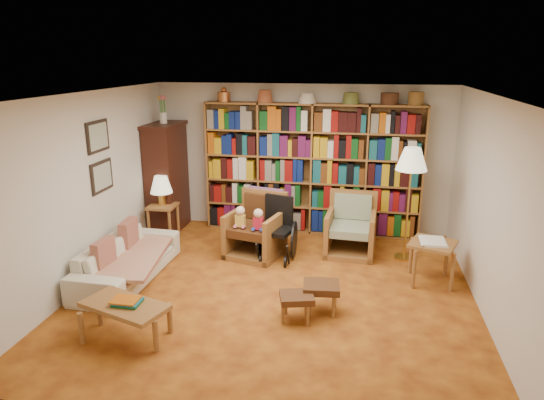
% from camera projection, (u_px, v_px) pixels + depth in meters
% --- Properties ---
extents(floor, '(5.00, 5.00, 0.00)m').
position_uv_depth(floor, '(276.00, 291.00, 6.30)').
color(floor, '#BB6B1C').
rests_on(floor, ground).
extents(ceiling, '(5.00, 5.00, 0.00)m').
position_uv_depth(ceiling, '(276.00, 95.00, 5.59)').
color(ceiling, white).
rests_on(ceiling, wall_back).
extents(wall_back, '(5.00, 0.00, 5.00)m').
position_uv_depth(wall_back, '(301.00, 158.00, 8.30)').
color(wall_back, silver).
rests_on(wall_back, floor).
extents(wall_front, '(5.00, 0.00, 5.00)m').
position_uv_depth(wall_front, '(217.00, 292.00, 3.59)').
color(wall_front, silver).
rests_on(wall_front, floor).
extents(wall_left, '(0.00, 5.00, 5.00)m').
position_uv_depth(wall_left, '(89.00, 189.00, 6.38)').
color(wall_left, silver).
rests_on(wall_left, floor).
extents(wall_right, '(0.00, 5.00, 5.00)m').
position_uv_depth(wall_right, '(492.00, 210.00, 5.51)').
color(wall_right, silver).
rests_on(wall_right, floor).
extents(bookshelf, '(3.60, 0.30, 2.42)m').
position_uv_depth(bookshelf, '(312.00, 165.00, 8.13)').
color(bookshelf, '#A36B32').
rests_on(bookshelf, floor).
extents(curio_cabinet, '(0.50, 0.95, 2.40)m').
position_uv_depth(curio_cabinet, '(167.00, 176.00, 8.31)').
color(curio_cabinet, '#3C1810').
rests_on(curio_cabinet, floor).
extents(framed_pictures, '(0.03, 0.52, 0.97)m').
position_uv_depth(framed_pictures, '(100.00, 157.00, 6.56)').
color(framed_pictures, black).
rests_on(framed_pictures, wall_left).
extents(sofa, '(1.91, 0.78, 0.55)m').
position_uv_depth(sofa, '(127.00, 260.00, 6.58)').
color(sofa, beige).
rests_on(sofa, floor).
extents(sofa_throw, '(1.04, 1.64, 0.04)m').
position_uv_depth(sofa_throw, '(131.00, 258.00, 6.56)').
color(sofa_throw, beige).
rests_on(sofa_throw, sofa).
extents(cushion_left, '(0.16, 0.42, 0.41)m').
position_uv_depth(cushion_left, '(129.00, 238.00, 6.88)').
color(cushion_left, maroon).
rests_on(cushion_left, sofa).
extents(cushion_right, '(0.15, 0.39, 0.38)m').
position_uv_depth(cushion_right, '(104.00, 257.00, 6.22)').
color(cushion_right, maroon).
rests_on(cushion_right, sofa).
extents(side_table_lamp, '(0.45, 0.45, 0.60)m').
position_uv_depth(side_table_lamp, '(163.00, 213.00, 7.96)').
color(side_table_lamp, '#A36B32').
rests_on(side_table_lamp, floor).
extents(table_lamp, '(0.36, 0.36, 0.49)m').
position_uv_depth(table_lamp, '(161.00, 185.00, 7.82)').
color(table_lamp, gold).
rests_on(table_lamp, side_table_lamp).
extents(armchair_leather, '(0.94, 0.96, 0.97)m').
position_uv_depth(armchair_leather, '(257.00, 228.00, 7.43)').
color(armchair_leather, '#A36B32').
rests_on(armchair_leather, floor).
extents(armchair_sage, '(0.78, 0.81, 0.92)m').
position_uv_depth(armchair_sage, '(351.00, 230.00, 7.50)').
color(armchair_sage, '#A36B32').
rests_on(armchair_sage, floor).
extents(wheelchair, '(0.56, 0.74, 0.93)m').
position_uv_depth(wheelchair, '(278.00, 230.00, 7.27)').
color(wheelchair, black).
rests_on(wheelchair, floor).
extents(floor_lamp, '(0.45, 0.45, 1.69)m').
position_uv_depth(floor_lamp, '(412.00, 164.00, 6.90)').
color(floor_lamp, gold).
rests_on(floor_lamp, floor).
extents(side_table_papers, '(0.71, 0.71, 0.60)m').
position_uv_depth(side_table_papers, '(432.00, 248.00, 6.41)').
color(side_table_papers, '#A36B32').
rests_on(side_table_papers, floor).
extents(footstool_a, '(0.45, 0.41, 0.32)m').
position_uv_depth(footstool_a, '(297.00, 299.00, 5.53)').
color(footstool_a, '#4D2914').
rests_on(footstool_a, floor).
extents(footstool_b, '(0.46, 0.40, 0.36)m').
position_uv_depth(footstool_b, '(321.00, 289.00, 5.71)').
color(footstool_b, '#4D2914').
rests_on(footstool_b, floor).
extents(coffee_table, '(1.02, 0.73, 0.46)m').
position_uv_depth(coffee_table, '(125.00, 308.00, 5.15)').
color(coffee_table, '#A36B32').
rests_on(coffee_table, floor).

